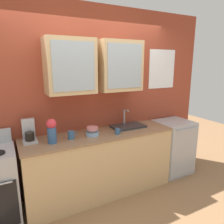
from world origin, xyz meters
name	(u,v)px	position (x,y,z in m)	size (l,w,h in m)	color
ground_plane	(101,192)	(0.00, 0.00, 0.00)	(10.00, 10.00, 0.00)	#936B47
back_wall_unit	(92,93)	(0.00, 0.30, 1.47)	(4.09, 0.45, 2.71)	#993D28
counter	(101,164)	(0.00, 0.00, 0.47)	(2.17, 0.60, 0.93)	tan
sink_faucet	(128,126)	(0.51, 0.09, 0.95)	(0.51, 0.30, 0.27)	#2D2D30
bowl_stack	(92,131)	(-0.13, -0.01, 0.99)	(0.18, 0.18, 0.12)	#8CB7E0
vase	(52,130)	(-0.68, -0.04, 1.10)	(0.13, 0.13, 0.31)	#33598C
cup_near_sink	(118,131)	(0.21, -0.12, 0.97)	(0.10, 0.07, 0.08)	#38608C
cup_near_bowls	(71,135)	(-0.43, -0.01, 0.98)	(0.13, 0.09, 0.10)	#38608C
dishwasher	(173,147)	(1.39, 0.00, 0.46)	(0.59, 0.58, 0.93)	#ADAFB5
coffee_maker	(29,133)	(-0.93, 0.14, 1.04)	(0.17, 0.20, 0.29)	#B7B7BC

